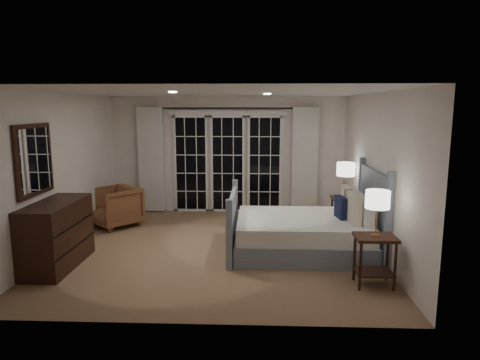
{
  "coord_description": "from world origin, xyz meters",
  "views": [
    {
      "loc": [
        0.64,
        -6.7,
        2.28
      ],
      "look_at": [
        0.35,
        0.46,
        1.05
      ],
      "focal_mm": 32.0,
      "sensor_mm": 36.0,
      "label": 1
    }
  ],
  "objects_px": {
    "bed": "(306,231)",
    "lamp_left": "(378,200)",
    "lamp_right": "(346,170)",
    "nightstand_left": "(375,253)",
    "nightstand_right": "(344,208)",
    "dresser": "(57,235)",
    "armchair": "(115,207)"
  },
  "relations": [
    {
      "from": "armchair",
      "to": "dresser",
      "type": "height_order",
      "value": "dresser"
    },
    {
      "from": "armchair",
      "to": "dresser",
      "type": "xyz_separation_m",
      "value": [
        -0.13,
        -2.13,
        0.09
      ]
    },
    {
      "from": "nightstand_right",
      "to": "lamp_right",
      "type": "xyz_separation_m",
      "value": [
        -0.0,
        -0.0,
        0.73
      ]
    },
    {
      "from": "bed",
      "to": "lamp_right",
      "type": "bearing_deg",
      "value": 56.34
    },
    {
      "from": "nightstand_left",
      "to": "nightstand_right",
      "type": "xyz_separation_m",
      "value": [
        0.12,
        2.57,
        -0.03
      ]
    },
    {
      "from": "lamp_left",
      "to": "bed",
      "type": "bearing_deg",
      "value": 119.76
    },
    {
      "from": "lamp_right",
      "to": "dresser",
      "type": "height_order",
      "value": "lamp_right"
    },
    {
      "from": "bed",
      "to": "armchair",
      "type": "distance_m",
      "value": 3.76
    },
    {
      "from": "lamp_left",
      "to": "lamp_right",
      "type": "height_order",
      "value": "lamp_right"
    },
    {
      "from": "nightstand_left",
      "to": "lamp_left",
      "type": "xyz_separation_m",
      "value": [
        -0.0,
        0.0,
        0.69
      ]
    },
    {
      "from": "bed",
      "to": "nightstand_left",
      "type": "xyz_separation_m",
      "value": [
        0.73,
        -1.28,
        0.11
      ]
    },
    {
      "from": "lamp_left",
      "to": "lamp_right",
      "type": "bearing_deg",
      "value": 87.22
    },
    {
      "from": "nightstand_left",
      "to": "armchair",
      "type": "bearing_deg",
      "value": 148.25
    },
    {
      "from": "nightstand_left",
      "to": "armchair",
      "type": "distance_m",
      "value": 5.0
    },
    {
      "from": "nightstand_left",
      "to": "lamp_right",
      "type": "distance_m",
      "value": 2.67
    },
    {
      "from": "nightstand_right",
      "to": "lamp_right",
      "type": "distance_m",
      "value": 0.73
    },
    {
      "from": "nightstand_left",
      "to": "lamp_left",
      "type": "bearing_deg",
      "value": 153.43
    },
    {
      "from": "lamp_left",
      "to": "dresser",
      "type": "height_order",
      "value": "lamp_left"
    },
    {
      "from": "bed",
      "to": "lamp_left",
      "type": "xyz_separation_m",
      "value": [
        0.73,
        -1.28,
        0.8
      ]
    },
    {
      "from": "nightstand_right",
      "to": "lamp_left",
      "type": "relative_size",
      "value": 1.06
    },
    {
      "from": "nightstand_right",
      "to": "dresser",
      "type": "relative_size",
      "value": 0.46
    },
    {
      "from": "nightstand_right",
      "to": "dresser",
      "type": "xyz_separation_m",
      "value": [
        -4.5,
        -2.07,
        0.07
      ]
    },
    {
      "from": "nightstand_right",
      "to": "armchair",
      "type": "bearing_deg",
      "value": 179.22
    },
    {
      "from": "armchair",
      "to": "lamp_left",
      "type": "bearing_deg",
      "value": 9.91
    },
    {
      "from": "nightstand_left",
      "to": "lamp_left",
      "type": "distance_m",
      "value": 0.69
    },
    {
      "from": "nightstand_right",
      "to": "lamp_right",
      "type": "height_order",
      "value": "lamp_right"
    },
    {
      "from": "nightstand_left",
      "to": "nightstand_right",
      "type": "relative_size",
      "value": 1.07
    },
    {
      "from": "nightstand_left",
      "to": "lamp_right",
      "type": "xyz_separation_m",
      "value": [
        0.12,
        2.57,
        0.7
      ]
    },
    {
      "from": "bed",
      "to": "lamp_left",
      "type": "bearing_deg",
      "value": -60.24
    },
    {
      "from": "nightstand_left",
      "to": "dresser",
      "type": "height_order",
      "value": "dresser"
    },
    {
      "from": "armchair",
      "to": "bed",
      "type": "bearing_deg",
      "value": 20.7
    },
    {
      "from": "nightstand_right",
      "to": "armchair",
      "type": "height_order",
      "value": "armchair"
    }
  ]
}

